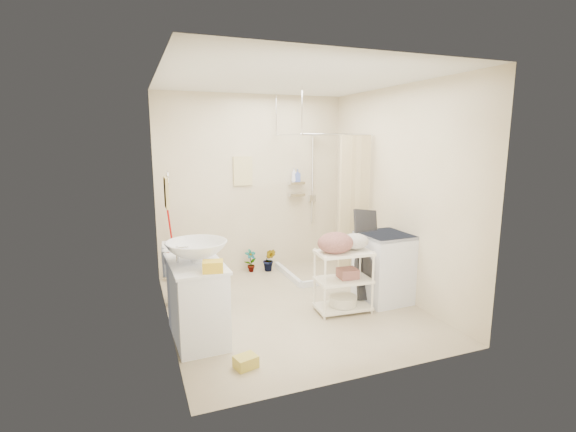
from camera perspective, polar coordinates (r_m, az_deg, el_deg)
name	(u,v)px	position (r m, az deg, el deg)	size (l,w,h in m)	color
floor	(292,307)	(5.07, 0.50, -12.28)	(3.20, 3.20, 0.00)	#BBAD8C
ceiling	(292,79)	(4.72, 0.55, 18.26)	(2.80, 3.20, 0.04)	silver
wall_back	(253,184)	(6.23, -4.87, 4.36)	(2.80, 0.04, 2.60)	beige
wall_front	(367,225)	(3.30, 10.69, -1.27)	(2.80, 0.04, 2.60)	beige
wall_left	(163,205)	(4.41, -16.67, 1.41)	(0.04, 3.20, 2.60)	beige
wall_right	(396,193)	(5.39, 14.55, 3.10)	(0.04, 3.20, 2.60)	beige
vanity	(197,300)	(4.29, -12.35, -11.22)	(0.50, 0.89, 0.79)	silver
sink	(197,251)	(4.15, -12.39, -4.75)	(0.60, 0.60, 0.21)	silver
counter_basket	(213,266)	(3.83, -10.23, -6.79)	(0.18, 0.14, 0.10)	yellow
floor_basket	(246,359)	(3.85, -5.80, -18.94)	(0.27, 0.21, 0.15)	gold
toilet	(195,273)	(5.17, -12.58, -7.60)	(0.42, 0.74, 0.75)	silver
mop	(168,239)	(6.00, -16.06, -3.03)	(0.11, 0.11, 1.21)	#B60A07
potted_plant_a	(251,261)	(6.28, -5.12, -6.11)	(0.18, 0.12, 0.34)	brown
potted_plant_b	(269,260)	(6.30, -2.57, -6.00)	(0.19, 0.15, 0.35)	brown
hanging_towel	(243,171)	(6.15, -6.19, 6.13)	(0.28, 0.03, 0.42)	beige
towel_ring	(166,191)	(4.19, -16.30, 3.32)	(0.04, 0.22, 0.34)	#E2CB82
tp_holder	(170,259)	(4.59, -15.83, -5.63)	(0.08, 0.12, 0.14)	silver
shower	(320,203)	(6.04, 4.40, 1.79)	(1.10, 1.10, 2.10)	silver
shampoo_bottle_a	(294,175)	(6.33, 0.83, 5.63)	(0.08, 0.08, 0.21)	silver
shampoo_bottle_b	(298,175)	(6.34, 1.32, 5.56)	(0.09, 0.09, 0.19)	#4B5FAD
washing_machine	(385,267)	(5.26, 13.07, -6.83)	(0.57, 0.59, 0.84)	silver
laundry_rack	(343,275)	(4.84, 7.58, -8.07)	(0.62, 0.36, 0.86)	white
ironing_board	(367,254)	(5.21, 10.75, -5.15)	(0.33, 0.10, 1.15)	black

